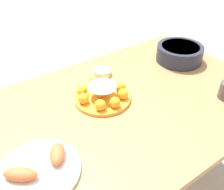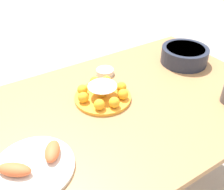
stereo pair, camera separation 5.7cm
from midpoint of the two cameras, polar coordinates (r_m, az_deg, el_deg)
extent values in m
cylinder|color=#A87547|center=(2.05, 12.18, 1.98)|extent=(0.06, 0.06, 0.69)
cube|color=#A87547|center=(1.21, 3.41, -2.80)|extent=(1.47, 0.92, 0.03)
cylinder|color=gold|center=(1.24, -0.71, -0.56)|extent=(0.27, 0.27, 0.02)
sphere|color=#F4A823|center=(1.25, 3.34, 1.72)|extent=(0.05, 0.05, 0.05)
sphere|color=#F4A823|center=(1.30, 0.06, 3.11)|extent=(0.05, 0.05, 0.05)
sphere|color=#F4A823|center=(1.29, -2.53, 2.92)|extent=(0.05, 0.05, 0.05)
sphere|color=#F4A823|center=(1.24, -5.13, 1.14)|extent=(0.05, 0.05, 0.05)
sphere|color=#F4A823|center=(1.19, -4.92, -0.56)|extent=(0.05, 0.05, 0.05)
sphere|color=#F4A823|center=(1.14, -1.35, -2.12)|extent=(0.05, 0.05, 0.05)
sphere|color=#F4A823|center=(1.15, 1.89, -1.65)|extent=(0.05, 0.05, 0.05)
sphere|color=#F4A823|center=(1.20, 3.79, 0.13)|extent=(0.05, 0.05, 0.05)
ellipsoid|color=white|center=(1.20, -0.73, 1.97)|extent=(0.14, 0.14, 0.02)
sphere|color=#F4A823|center=(1.22, -0.72, 0.67)|extent=(0.05, 0.05, 0.05)
cylinder|color=#232838|center=(1.58, 16.48, 8.28)|extent=(0.26, 0.26, 0.09)
cylinder|color=brown|center=(1.56, 16.73, 9.59)|extent=(0.22, 0.22, 0.01)
cylinder|color=silver|center=(1.42, -0.39, 5.04)|extent=(0.09, 0.09, 0.03)
cylinder|color=#9E4C1E|center=(1.41, -0.39, 5.47)|extent=(0.07, 0.07, 0.01)
cylinder|color=silver|center=(0.97, -15.05, -14.94)|extent=(0.29, 0.29, 0.01)
ellipsoid|color=#E06033|center=(0.97, -11.20, -11.94)|extent=(0.10, 0.11, 0.04)
ellipsoid|color=#E06033|center=(0.95, -18.82, -15.16)|extent=(0.12, 0.11, 0.04)
camera|label=1|loc=(0.03, -88.64, 0.98)|focal=42.00mm
camera|label=2|loc=(0.03, 91.36, -0.98)|focal=42.00mm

